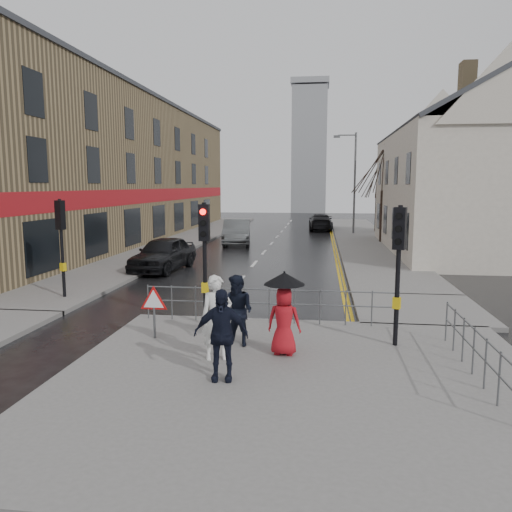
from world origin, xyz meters
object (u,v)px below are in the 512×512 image
(pedestrian_d, at_px, (221,335))
(car_parked, at_px, (163,254))
(pedestrian_a, at_px, (217,318))
(car_mid, at_px, (237,232))
(pedestrian_with_umbrella, at_px, (284,308))
(pedestrian_b, at_px, (238,311))

(pedestrian_d, relative_size, car_parked, 0.40)
(pedestrian_a, xyz_separation_m, pedestrian_d, (0.33, -1.15, -0.02))
(car_parked, height_order, car_mid, car_mid)
(pedestrian_with_umbrella, distance_m, car_parked, 13.23)
(pedestrian_a, xyz_separation_m, car_parked, (-5.10, 11.99, -0.29))
(pedestrian_a, bearing_deg, pedestrian_with_umbrella, 0.08)
(pedestrian_with_umbrella, xyz_separation_m, car_mid, (-4.88, 22.40, -0.38))
(car_parked, relative_size, car_mid, 0.92)
(pedestrian_with_umbrella, bearing_deg, car_parked, 119.73)
(pedestrian_b, bearing_deg, pedestrian_with_umbrella, 3.82)
(pedestrian_a, relative_size, pedestrian_with_umbrella, 0.99)
(pedestrian_with_umbrella, relative_size, car_parked, 0.41)
(pedestrian_with_umbrella, relative_size, car_mid, 0.38)
(pedestrian_b, relative_size, pedestrian_with_umbrella, 0.90)
(pedestrian_with_umbrella, bearing_deg, car_mid, 102.30)
(pedestrian_b, relative_size, pedestrian_d, 0.93)
(pedestrian_a, bearing_deg, pedestrian_b, 54.58)
(pedestrian_a, height_order, pedestrian_d, pedestrian_a)
(pedestrian_b, height_order, car_parked, pedestrian_b)
(pedestrian_a, bearing_deg, car_parked, 94.04)
(pedestrian_a, height_order, car_parked, pedestrian_a)
(pedestrian_a, distance_m, pedestrian_b, 1.06)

